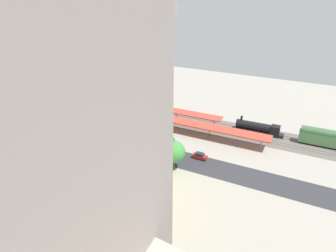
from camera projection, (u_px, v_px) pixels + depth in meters
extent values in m
plane|color=gray|center=(155.00, 147.00, 87.29)|extent=(199.36, 199.36, 0.00)
cube|color=#5B544C|center=(186.00, 121.00, 104.99)|extent=(124.91, 16.82, 0.01)
cube|color=#2D2D33|center=(149.00, 151.00, 84.74)|extent=(124.79, 12.29, 0.01)
cube|color=#9E9EA8|center=(190.00, 117.00, 107.70)|extent=(124.56, 3.42, 0.12)
cube|color=#9E9EA8|center=(188.00, 119.00, 106.55)|extent=(124.56, 3.42, 0.12)
cube|color=#9E9EA8|center=(183.00, 123.00, 103.28)|extent=(124.56, 3.42, 0.12)
cube|color=#9E9EA8|center=(181.00, 124.00, 102.13)|extent=(124.56, 3.42, 0.12)
cube|color=#C63D2D|center=(186.00, 122.00, 94.53)|extent=(54.63, 6.48, 0.39)
cylinder|color=slate|center=(261.00, 144.00, 85.19)|extent=(0.30, 0.30, 3.62)
cylinder|color=slate|center=(209.00, 133.00, 91.97)|extent=(0.30, 0.30, 3.62)
cylinder|color=slate|center=(165.00, 123.00, 98.75)|extent=(0.30, 0.30, 3.62)
cylinder|color=slate|center=(126.00, 115.00, 105.53)|extent=(0.30, 0.30, 3.62)
cube|color=#C63D2D|center=(159.00, 108.00, 107.12)|extent=(49.01, 6.02, 0.35)
cylinder|color=slate|center=(214.00, 123.00, 98.80)|extent=(0.30, 0.30, 3.54)
cylinder|color=slate|center=(176.00, 116.00, 104.89)|extent=(0.30, 0.30, 3.54)
cylinder|color=slate|center=(142.00, 109.00, 110.97)|extent=(0.30, 0.30, 3.54)
cylinder|color=slate|center=(112.00, 104.00, 117.05)|extent=(0.30, 0.30, 3.54)
cube|color=black|center=(259.00, 132.00, 95.69)|extent=(15.62, 2.75, 1.00)
cylinder|color=black|center=(255.00, 126.00, 95.52)|extent=(12.80, 2.94, 2.60)
cube|color=black|center=(275.00, 131.00, 93.10)|extent=(2.91, 2.88, 3.59)
cylinder|color=black|center=(242.00, 118.00, 96.71)|extent=(0.70, 0.70, 1.40)
cube|color=black|center=(327.00, 146.00, 86.86)|extent=(15.05, 2.67, 0.60)
cube|color=#4C7F4C|center=(329.00, 140.00, 86.03)|extent=(16.73, 3.28, 3.41)
cylinder|color=#355935|center=(330.00, 135.00, 85.21)|extent=(16.07, 3.26, 2.84)
cube|color=black|center=(140.00, 114.00, 110.67)|extent=(16.85, 2.69, 0.60)
cube|color=maroon|center=(140.00, 108.00, 109.73)|extent=(18.73, 3.30, 3.91)
cylinder|color=maroon|center=(139.00, 103.00, 108.82)|extent=(17.98, 3.28, 2.81)
cube|color=black|center=(200.00, 158.00, 80.69)|extent=(3.57, 1.65, 0.30)
cube|color=maroon|center=(200.00, 157.00, 80.46)|extent=(4.25, 1.72, 0.82)
cube|color=#1E2328|center=(200.00, 154.00, 80.14)|extent=(2.38, 1.52, 0.70)
cube|color=black|center=(174.00, 151.00, 84.64)|extent=(3.98, 1.87, 0.30)
cube|color=gray|center=(174.00, 149.00, 84.40)|extent=(4.72, 1.97, 0.87)
cube|color=#1E2328|center=(174.00, 147.00, 84.08)|extent=(2.67, 1.66, 0.70)
cube|color=black|center=(151.00, 145.00, 88.12)|extent=(3.93, 2.06, 0.30)
cube|color=black|center=(151.00, 143.00, 87.91)|extent=(4.66, 2.19, 0.71)
cube|color=#1E2328|center=(151.00, 141.00, 87.65)|extent=(2.65, 1.82, 0.56)
cube|color=black|center=(132.00, 139.00, 91.54)|extent=(3.88, 1.96, 0.30)
cube|color=#474C51|center=(131.00, 137.00, 91.30)|extent=(4.61, 2.07, 0.86)
cube|color=#1E2328|center=(131.00, 135.00, 90.99)|extent=(2.61, 1.74, 0.60)
cube|color=black|center=(110.00, 133.00, 95.37)|extent=(3.69, 2.05, 0.30)
cube|color=gray|center=(110.00, 132.00, 95.15)|extent=(4.38, 2.17, 0.80)
cube|color=#1E2328|center=(110.00, 130.00, 94.84)|extent=(2.50, 1.81, 0.69)
cube|color=black|center=(92.00, 129.00, 98.43)|extent=(3.48, 1.91, 0.30)
cube|color=maroon|center=(92.00, 128.00, 98.20)|extent=(4.13, 2.03, 0.80)
cube|color=#1E2328|center=(91.00, 126.00, 97.90)|extent=(2.35, 1.70, 0.61)
cube|color=yellow|center=(58.00, 139.00, 68.53)|extent=(41.62, 23.33, 21.18)
cube|color=#ADA89E|center=(50.00, 97.00, 64.05)|extent=(42.24, 23.94, 0.40)
cube|color=gray|center=(151.00, 208.00, 60.94)|extent=(3.60, 3.60, 1.20)
cube|color=yellow|center=(149.00, 128.00, 53.06)|extent=(1.40, 1.40, 39.15)
cube|color=yellow|center=(81.00, 14.00, 39.06)|extent=(12.45, 24.81, 1.20)
cube|color=gray|center=(168.00, 11.00, 47.10)|extent=(2.83, 3.02, 2.00)
cube|color=black|center=(110.00, 152.00, 83.83)|extent=(8.44, 2.23, 0.50)
cube|color=silver|center=(112.00, 147.00, 82.59)|extent=(6.18, 2.45, 3.13)
cube|color=silver|center=(101.00, 145.00, 84.56)|extent=(2.28, 2.41, 2.30)
cube|color=black|center=(108.00, 149.00, 85.17)|extent=(9.20, 2.35, 0.50)
cube|color=white|center=(111.00, 146.00, 84.02)|extent=(6.85, 2.54, 2.67)
cube|color=#334C8C|center=(99.00, 142.00, 85.96)|extent=(2.40, 2.45, 2.59)
cube|color=black|center=(103.00, 147.00, 86.56)|extent=(9.42, 3.40, 0.50)
cube|color=silver|center=(106.00, 142.00, 85.46)|extent=(7.26, 3.38, 3.02)
cube|color=maroon|center=(93.00, 140.00, 87.09)|extent=(2.50, 2.79, 2.57)
cylinder|color=brown|center=(145.00, 158.00, 78.77)|extent=(0.48, 0.48, 2.61)
sphere|color=#2D7233|center=(145.00, 149.00, 77.59)|extent=(4.40, 4.40, 4.40)
cylinder|color=brown|center=(54.00, 128.00, 95.76)|extent=(0.40, 0.40, 3.46)
sphere|color=#2D7233|center=(52.00, 119.00, 94.44)|extent=(4.09, 4.09, 4.09)
cylinder|color=brown|center=(174.00, 164.00, 75.48)|extent=(0.43, 0.43, 3.11)
sphere|color=#38843D|center=(174.00, 152.00, 73.99)|extent=(5.77, 5.77, 5.77)
cylinder|color=brown|center=(56.00, 129.00, 94.69)|extent=(0.43, 0.43, 3.71)
sphere|color=#2D7233|center=(54.00, 118.00, 93.07)|extent=(5.86, 5.86, 5.86)
cylinder|color=brown|center=(165.00, 158.00, 77.34)|extent=(0.38, 0.38, 3.78)
sphere|color=#28662D|center=(165.00, 145.00, 75.66)|extent=(6.11, 6.11, 6.11)
cylinder|color=#333333|center=(159.00, 154.00, 77.37)|extent=(0.16, 0.16, 5.64)
cube|color=black|center=(158.00, 144.00, 76.02)|extent=(0.36, 0.36, 0.90)
sphere|color=yellow|center=(158.00, 144.00, 76.11)|extent=(0.20, 0.20, 0.20)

